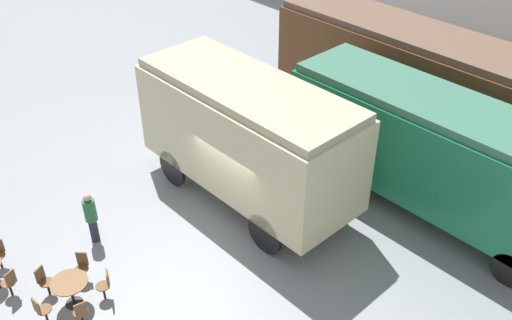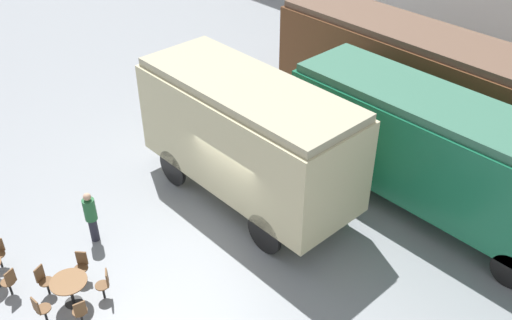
{
  "view_description": "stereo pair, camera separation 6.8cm",
  "coord_description": "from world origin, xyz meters",
  "px_view_note": "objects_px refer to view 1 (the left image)",
  "views": [
    {
      "loc": [
        9.87,
        -8.36,
        11.05
      ],
      "look_at": [
        -0.11,
        1.0,
        1.6
      ],
      "focal_mm": 40.0,
      "sensor_mm": 36.0,
      "label": 1
    },
    {
      "loc": [
        9.92,
        -8.31,
        11.05
      ],
      "look_at": [
        -0.11,
        1.0,
        1.6
      ],
      "focal_mm": 40.0,
      "sensor_mm": 36.0,
      "label": 2
    }
  ],
  "objects_px": {
    "passenger_coach_vintage": "(247,133)",
    "visitor_person": "(91,216)",
    "cafe_chair_0": "(81,312)",
    "streamlined_locomotive": "(472,166)",
    "passenger_coach_wooden": "(405,67)",
    "cafe_table_near": "(70,286)"
  },
  "relations": [
    {
      "from": "cafe_chair_0",
      "to": "passenger_coach_vintage",
      "type": "bearing_deg",
      "value": -68.76
    },
    {
      "from": "cafe_table_near",
      "to": "cafe_chair_0",
      "type": "xyz_separation_m",
      "value": [
        0.81,
        -0.17,
        -0.1
      ]
    },
    {
      "from": "passenger_coach_vintage",
      "to": "visitor_person",
      "type": "distance_m",
      "value": 4.96
    },
    {
      "from": "passenger_coach_vintage",
      "to": "visitor_person",
      "type": "relative_size",
      "value": 4.28
    },
    {
      "from": "streamlined_locomotive",
      "to": "passenger_coach_vintage",
      "type": "height_order",
      "value": "passenger_coach_vintage"
    },
    {
      "from": "streamlined_locomotive",
      "to": "cafe_chair_0",
      "type": "xyz_separation_m",
      "value": [
        -4.14,
        -9.86,
        -1.58
      ]
    },
    {
      "from": "passenger_coach_vintage",
      "to": "visitor_person",
      "type": "xyz_separation_m",
      "value": [
        -1.47,
        -4.51,
        -1.43
      ]
    },
    {
      "from": "passenger_coach_wooden",
      "to": "passenger_coach_vintage",
      "type": "height_order",
      "value": "passenger_coach_vintage"
    },
    {
      "from": "passenger_coach_wooden",
      "to": "passenger_coach_vintage",
      "type": "distance_m",
      "value": 7.27
    },
    {
      "from": "passenger_coach_wooden",
      "to": "cafe_chair_0",
      "type": "xyz_separation_m",
      "value": [
        0.6,
        -13.53,
        -1.71
      ]
    },
    {
      "from": "passenger_coach_vintage",
      "to": "cafe_chair_0",
      "type": "bearing_deg",
      "value": -80.6
    },
    {
      "from": "cafe_chair_0",
      "to": "visitor_person",
      "type": "height_order",
      "value": "visitor_person"
    },
    {
      "from": "passenger_coach_wooden",
      "to": "streamlined_locomotive",
      "type": "xyz_separation_m",
      "value": [
        4.74,
        -3.67,
        -0.13
      ]
    },
    {
      "from": "streamlined_locomotive",
      "to": "cafe_table_near",
      "type": "height_order",
      "value": "streamlined_locomotive"
    },
    {
      "from": "cafe_chair_0",
      "to": "visitor_person",
      "type": "distance_m",
      "value": 3.09
    },
    {
      "from": "passenger_coach_wooden",
      "to": "streamlined_locomotive",
      "type": "height_order",
      "value": "passenger_coach_wooden"
    },
    {
      "from": "streamlined_locomotive",
      "to": "passenger_coach_wooden",
      "type": "bearing_deg",
      "value": 142.25
    },
    {
      "from": "cafe_table_near",
      "to": "passenger_coach_wooden",
      "type": "bearing_deg",
      "value": 89.12
    },
    {
      "from": "passenger_coach_wooden",
      "to": "cafe_chair_0",
      "type": "height_order",
      "value": "passenger_coach_wooden"
    },
    {
      "from": "streamlined_locomotive",
      "to": "passenger_coach_vintage",
      "type": "xyz_separation_m",
      "value": [
        -5.17,
        -3.59,
        0.23
      ]
    },
    {
      "from": "passenger_coach_vintage",
      "to": "passenger_coach_wooden",
      "type": "bearing_deg",
      "value": 86.57
    },
    {
      "from": "streamlined_locomotive",
      "to": "cafe_table_near",
      "type": "bearing_deg",
      "value": -117.03
    }
  ]
}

